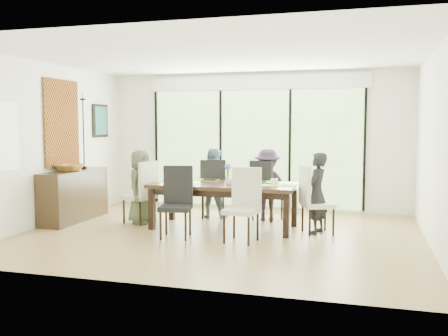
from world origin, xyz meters
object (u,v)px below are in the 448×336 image
(chair_far_right, at_px, (268,190))
(chair_left_end, at_px, (139,192))
(chair_far_left, at_px, (213,188))
(person_right_end, at_px, (317,193))
(sideboard, at_px, (74,196))
(person_far_left, at_px, (213,183))
(table_top, at_px, (224,185))
(person_left_end, at_px, (140,187))
(chair_near_left, at_px, (175,202))
(vase, at_px, (228,180))
(cup_a, at_px, (186,178))
(chair_near_right, at_px, (241,205))
(chair_right_end, at_px, (318,199))
(laptop, at_px, (173,182))
(cup_b, at_px, (231,182))
(bowl, at_px, (70,168))
(cup_c, at_px, (274,181))
(person_far_right, at_px, (267,185))

(chair_far_right, bearing_deg, chair_left_end, 42.97)
(chair_far_left, distance_m, chair_far_right, 1.00)
(person_right_end, height_order, sideboard, person_right_end)
(chair_left_end, distance_m, person_far_left, 1.34)
(table_top, bearing_deg, person_left_end, 180.00)
(chair_near_left, xyz_separation_m, vase, (0.55, 0.92, 0.25))
(vase, bearing_deg, person_far_left, 122.66)
(cup_a, bearing_deg, chair_near_right, -40.36)
(chair_right_end, bearing_deg, laptop, 68.54)
(cup_b, height_order, bowl, bowl)
(chair_near_right, bearing_deg, bowl, 175.96)
(chair_far_left, relative_size, cup_c, 8.87)
(cup_a, bearing_deg, person_far_left, 69.81)
(laptop, distance_m, cup_b, 1.00)
(person_far_right, bearing_deg, table_top, 43.83)
(table_top, height_order, chair_right_end, chair_right_end)
(chair_near_right, relative_size, person_far_left, 0.85)
(person_left_end, xyz_separation_m, laptop, (0.63, -0.10, 0.11))
(chair_left_end, xyz_separation_m, person_left_end, (0.02, 0.00, 0.09))
(laptop, relative_size, sideboard, 0.20)
(chair_left_end, relative_size, vase, 9.17)
(chair_near_right, xyz_separation_m, cup_c, (0.30, 0.97, 0.24))
(person_left_end, xyz_separation_m, cup_c, (2.28, 0.10, 0.15))
(cup_a, height_order, cup_b, cup_a)
(chair_far_right, bearing_deg, cup_c, 128.88)
(cup_b, bearing_deg, cup_c, 17.10)
(cup_c, distance_m, bowl, 3.51)
(person_far_left, bearing_deg, chair_near_left, 90.30)
(chair_left_end, xyz_separation_m, person_far_left, (1.05, 0.83, 0.09))
(chair_far_right, distance_m, sideboard, 3.38)
(chair_far_right, height_order, cup_a, chair_far_right)
(chair_far_right, distance_m, vase, 0.98)
(person_far_right, distance_m, cup_c, 0.79)
(cup_c, bearing_deg, laptop, -173.09)
(chair_near_left, distance_m, person_far_right, 2.00)
(chair_left_end, relative_size, chair_near_left, 1.00)
(chair_far_left, bearing_deg, chair_right_end, 140.05)
(chair_left_end, relative_size, person_left_end, 0.85)
(chair_far_right, bearing_deg, table_top, 77.54)
(person_right_end, height_order, person_far_left, same)
(chair_near_right, bearing_deg, vase, 123.73)
(chair_far_left, xyz_separation_m, cup_c, (1.25, -0.75, 0.24))
(chair_near_left, distance_m, person_far_left, 1.70)
(person_far_right, distance_m, bowl, 3.42)
(chair_left_end, relative_size, sideboard, 0.68)
(cup_a, bearing_deg, laptop, -120.96)
(person_right_end, bearing_deg, person_far_left, -98.29)
(person_left_end, xyz_separation_m, sideboard, (-1.21, -0.11, -0.19))
(chair_near_right, bearing_deg, chair_right_end, 48.69)
(person_left_end, distance_m, person_far_left, 1.32)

